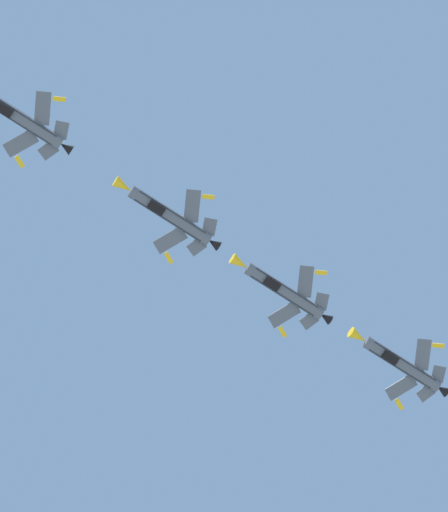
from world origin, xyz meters
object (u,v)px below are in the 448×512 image
fighter_jet_left_outer (282,290)px  fighter_jet_right_outer (400,363)px  fighter_jet_left_wing (18,117)px  fighter_jet_right_wing (168,215)px

fighter_jet_left_outer → fighter_jet_right_outer: (17.87, 3.10, -3.10)m
fighter_jet_left_wing → fighter_jet_left_outer: (39.80, 10.44, 1.25)m
fighter_jet_left_outer → fighter_jet_left_wing: bearing=91.5°
fighter_jet_right_wing → fighter_jet_left_outer: (17.86, 5.05, 1.48)m
fighter_jet_left_wing → fighter_jet_left_outer: 41.17m
fighter_jet_right_wing → fighter_jet_left_wing: bearing=90.6°
fighter_jet_left_wing → fighter_jet_right_outer: 59.27m
fighter_jet_right_wing → fighter_jet_right_outer: size_ratio=1.00×
fighter_jet_right_wing → fighter_jet_right_outer: (35.73, 8.15, -1.62)m
fighter_jet_left_wing → fighter_jet_right_wing: 22.59m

